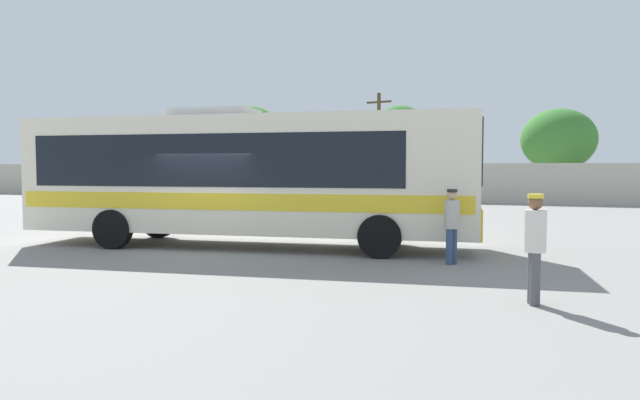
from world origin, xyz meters
TOP-DOWN VIEW (x-y plane):
  - ground_plane at (0.00, 10.00)m, footprint 300.00×300.00m
  - perimeter_wall at (0.00, 22.78)m, footprint 80.00×0.30m
  - coach_bus_cream_yellow at (0.42, 0.78)m, footprint 12.37×3.89m
  - attendant_by_bus_door at (6.14, -0.32)m, footprint 0.46×0.46m
  - passenger_waiting_on_apron at (7.80, -3.70)m, footprint 0.41×0.41m
  - vendor_umbrella_secondary_red at (-7.22, 5.09)m, footprint 1.95×1.95m
  - parked_car_leftmost_red at (-15.66, 18.76)m, footprint 4.39×2.30m
  - parked_car_second_white at (-9.93, 18.85)m, footprint 4.70×2.20m
  - utility_pole_near at (-1.62, 24.60)m, footprint 1.78×0.53m
  - roadside_tree_left at (-11.55, 25.37)m, footprint 4.85×4.85m
  - roadside_tree_midleft at (-1.18, 29.34)m, footprint 3.84×3.84m
  - roadside_tree_midright at (9.68, 27.48)m, footprint 4.74×4.74m

SIDE VIEW (x-z plane):
  - ground_plane at x=0.00m, z-range 0.00..0.00m
  - parked_car_leftmost_red at x=-15.66m, z-range 0.05..1.49m
  - parked_car_second_white at x=-9.93m, z-range 0.04..1.56m
  - attendant_by_bus_door at x=6.14m, z-range 0.12..1.79m
  - passenger_waiting_on_apron at x=7.80m, z-range 0.12..1.86m
  - perimeter_wall at x=0.00m, z-range 0.00..2.39m
  - vendor_umbrella_secondary_red at x=-7.22m, z-range 0.69..2.71m
  - coach_bus_cream_yellow at x=0.42m, z-range 0.12..3.85m
  - utility_pole_near at x=-1.62m, z-range 0.18..7.28m
  - roadside_tree_midright at x=9.68m, z-range 0.96..6.93m
  - roadside_tree_left at x=-11.55m, z-range 1.26..7.91m
  - roadside_tree_midleft at x=-1.18m, z-range 1.71..8.45m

